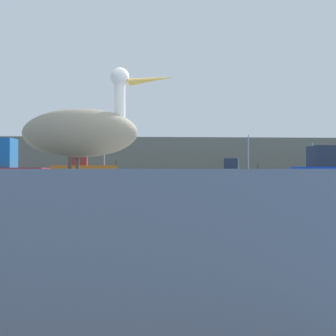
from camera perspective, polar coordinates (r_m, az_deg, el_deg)
ground_plane at (r=2.99m, az=13.17°, el=-17.06°), size 260.00×260.00×0.00m
hillside_backdrop at (r=78.08m, az=-2.38°, el=1.59°), size 140.00×17.25×7.12m
pier_dock at (r=3.22m, az=-13.37°, el=-7.97°), size 3.46×3.01×0.87m
pelican at (r=3.20m, az=-13.10°, el=5.44°), size 1.32×0.67×0.84m
fishing_boat_teal at (r=42.14m, az=9.87°, el=-0.54°), size 5.78×3.56×4.78m
fishing_boat_blue at (r=26.30m, az=24.14°, el=-0.27°), size 5.62×1.91×4.36m
fishing_boat_orange at (r=44.59m, az=-12.73°, el=-0.21°), size 7.63×2.77×4.73m
mooring_buoy at (r=10.02m, az=10.95°, el=-3.38°), size 0.67×0.67×0.67m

